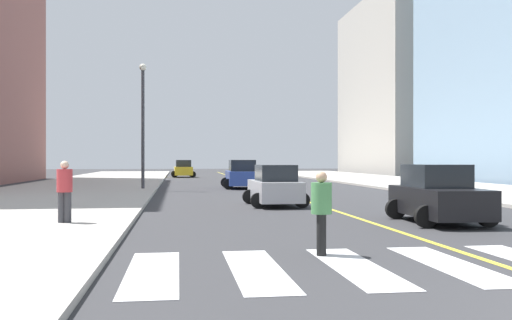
{
  "coord_description": "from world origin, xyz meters",
  "views": [
    {
      "loc": [
        -5.86,
        -5.87,
        1.95
      ],
      "look_at": [
        -1.55,
        25.58,
        1.91
      ],
      "focal_mm": 39.75,
      "sensor_mm": 36.0,
      "label": 1
    }
  ],
  "objects": [
    {
      "name": "car_black_fourth",
      "position": [
        2.04,
        10.59,
        0.84
      ],
      "size": [
        2.59,
        4.06,
        1.79
      ],
      "rotation": [
        0.0,
        0.0,
        3.11
      ],
      "color": "black",
      "rests_on": "ground"
    },
    {
      "name": "pedestrian_walking_west",
      "position": [
        -9.06,
        10.76,
        1.11
      ],
      "size": [
        0.43,
        0.43,
        1.75
      ],
      "rotation": [
        0.0,
        0.0,
        3.0
      ],
      "color": "#38383D",
      "rests_on": "sidewalk_kerb_west"
    },
    {
      "name": "street_lamp",
      "position": [
        -8.04,
        29.66,
        4.67
      ],
      "size": [
        0.44,
        0.44,
        7.7
      ],
      "color": "#38383D",
      "rests_on": "sidewalk_kerb_west"
    },
    {
      "name": "crosswalk_paint",
      "position": [
        0.0,
        4.0,
        0.01
      ],
      "size": [
        13.5,
        4.0,
        0.01
      ],
      "color": "silver",
      "rests_on": "ground"
    },
    {
      "name": "car_blue_third",
      "position": [
        -1.67,
        31.69,
        0.89
      ],
      "size": [
        2.7,
        4.29,
        1.9
      ],
      "rotation": [
        0.0,
        0.0,
        -0.02
      ],
      "color": "#2D479E",
      "rests_on": "ground"
    },
    {
      "name": "parking_garage_concrete",
      "position": [
        28.17,
        69.22,
        11.92
      ],
      "size": [
        18.0,
        24.0,
        23.84
      ],
      "primitive_type": "cube",
      "color": "#B2ADA3",
      "rests_on": "ground"
    },
    {
      "name": "pedestrian_crossing",
      "position": [
        -2.99,
        5.29,
        0.94
      ],
      "size": [
        0.42,
        0.42,
        1.7
      ],
      "rotation": [
        0.0,
        0.0,
        1.3
      ],
      "color": "black",
      "rests_on": "ground"
    },
    {
      "name": "car_silver_second",
      "position": [
        -1.87,
        17.42,
        0.8
      ],
      "size": [
        2.45,
        3.87,
        1.72
      ],
      "rotation": [
        0.0,
        0.0,
        0.02
      ],
      "color": "#B7B7BC",
      "rests_on": "ground"
    },
    {
      "name": "car_yellow_nearest",
      "position": [
        -5.35,
        55.9,
        0.87
      ],
      "size": [
        2.68,
        4.23,
        1.87
      ],
      "rotation": [
        0.0,
        0.0,
        0.03
      ],
      "color": "gold",
      "rests_on": "ground"
    },
    {
      "name": "fire_hydrant",
      "position": [
        8.22,
        26.06,
        0.58
      ],
      "size": [
        0.26,
        0.26,
        0.89
      ],
      "color": "red",
      "rests_on": "sidewalk_kerb_east"
    },
    {
      "name": "sidewalk_kerb_west",
      "position": [
        -12.2,
        20.0,
        0.07
      ],
      "size": [
        10.0,
        120.0,
        0.15
      ],
      "primitive_type": "cube",
      "color": "#B2ADA3",
      "rests_on": "ground"
    },
    {
      "name": "lane_divider_paint",
      "position": [
        0.0,
        40.0,
        0.01
      ],
      "size": [
        0.16,
        80.0,
        0.01
      ],
      "primitive_type": "cube",
      "color": "yellow",
      "rests_on": "ground"
    }
  ]
}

